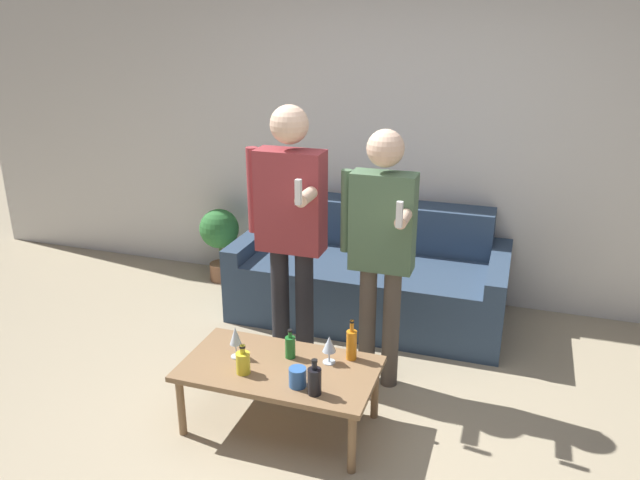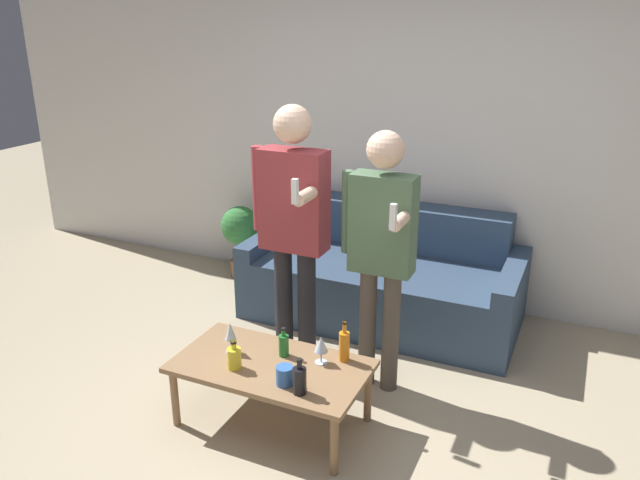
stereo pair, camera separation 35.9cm
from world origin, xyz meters
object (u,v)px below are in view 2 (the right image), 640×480
coffee_table (271,370)px  person_standing_left (293,219)px  person_standing_right (381,242)px  couch (384,279)px  bottle_orange (234,358)px

coffee_table → person_standing_left: 0.92m
coffee_table → person_standing_right: (0.41, 0.61, 0.62)m
coffee_table → person_standing_left: person_standing_left is taller
person_standing_left → person_standing_right: 0.57m
coffee_table → couch: bearing=85.1°
couch → person_standing_right: (0.28, -0.94, 0.66)m
coffee_table → bottle_orange: 0.22m
bottle_orange → person_standing_left: size_ratio=0.10×
bottle_orange → person_standing_right: (0.57, 0.73, 0.51)m
bottle_orange → person_standing_left: person_standing_left is taller
person_standing_left → person_standing_right: person_standing_left is taller
bottle_orange → person_standing_left: 0.92m
coffee_table → person_standing_right: person_standing_right is taller
couch → person_standing_right: person_standing_right is taller
person_standing_left → coffee_table: bearing=-75.4°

